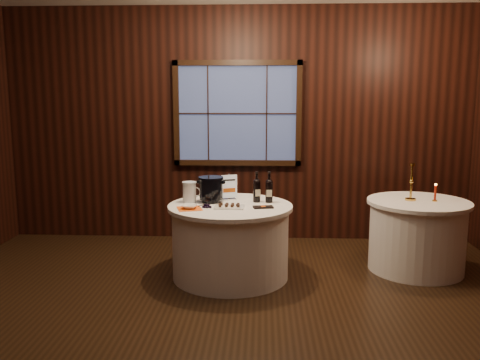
{
  "coord_description": "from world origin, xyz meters",
  "views": [
    {
      "loc": [
        0.33,
        -4.08,
        1.88
      ],
      "look_at": [
        0.1,
        0.9,
        1.05
      ],
      "focal_mm": 38.0,
      "sensor_mm": 36.0,
      "label": 1
    }
  ],
  "objects_px": {
    "side_table": "(417,235)",
    "glass_pitcher": "(190,192)",
    "main_table": "(230,241)",
    "cracker_bowl": "(189,207)",
    "ice_bucket": "(211,189)",
    "port_bottle_left": "(257,189)",
    "red_candle": "(435,194)",
    "chocolate_box": "(263,207)",
    "grape_bunch": "(207,206)",
    "port_bottle_right": "(269,189)",
    "sign_stand": "(229,191)",
    "brass_candlestick": "(411,187)",
    "chocolate_plate": "(229,206)"
  },
  "relations": [
    {
      "from": "ice_bucket",
      "to": "glass_pitcher",
      "type": "xyz_separation_m",
      "value": [
        -0.22,
        -0.02,
        -0.03
      ]
    },
    {
      "from": "glass_pitcher",
      "to": "red_candle",
      "type": "height_order",
      "value": "glass_pitcher"
    },
    {
      "from": "main_table",
      "to": "sign_stand",
      "type": "xyz_separation_m",
      "value": [
        -0.03,
        0.25,
        0.48
      ]
    },
    {
      "from": "main_table",
      "to": "red_candle",
      "type": "bearing_deg",
      "value": 7.08
    },
    {
      "from": "sign_stand",
      "to": "cracker_bowl",
      "type": "bearing_deg",
      "value": -148.62
    },
    {
      "from": "port_bottle_left",
      "to": "brass_candlestick",
      "type": "height_order",
      "value": "brass_candlestick"
    },
    {
      "from": "chocolate_box",
      "to": "brass_candlestick",
      "type": "distance_m",
      "value": 1.64
    },
    {
      "from": "port_bottle_left",
      "to": "chocolate_box",
      "type": "bearing_deg",
      "value": -96.58
    },
    {
      "from": "port_bottle_left",
      "to": "grape_bunch",
      "type": "height_order",
      "value": "port_bottle_left"
    },
    {
      "from": "side_table",
      "to": "sign_stand",
      "type": "xyz_separation_m",
      "value": [
        -2.03,
        -0.05,
        0.48
      ]
    },
    {
      "from": "sign_stand",
      "to": "grape_bunch",
      "type": "distance_m",
      "value": 0.45
    },
    {
      "from": "side_table",
      "to": "glass_pitcher",
      "type": "bearing_deg",
      "value": -175.48
    },
    {
      "from": "cracker_bowl",
      "to": "brass_candlestick",
      "type": "distance_m",
      "value": 2.37
    },
    {
      "from": "red_candle",
      "to": "chocolate_plate",
      "type": "bearing_deg",
      "value": -169.18
    },
    {
      "from": "sign_stand",
      "to": "glass_pitcher",
      "type": "height_order",
      "value": "sign_stand"
    },
    {
      "from": "main_table",
      "to": "glass_pitcher",
      "type": "relative_size",
      "value": 5.89
    },
    {
      "from": "chocolate_plate",
      "to": "red_candle",
      "type": "xyz_separation_m",
      "value": [
        2.16,
        0.41,
        0.06
      ]
    },
    {
      "from": "sign_stand",
      "to": "port_bottle_left",
      "type": "bearing_deg",
      "value": -38.28
    },
    {
      "from": "glass_pitcher",
      "to": "grape_bunch",
      "type": "bearing_deg",
      "value": -38.53
    },
    {
      "from": "main_table",
      "to": "brass_candlestick",
      "type": "distance_m",
      "value": 2.01
    },
    {
      "from": "port_bottle_left",
      "to": "grape_bunch",
      "type": "xyz_separation_m",
      "value": [
        -0.49,
        -0.3,
        -0.12
      ]
    },
    {
      "from": "main_table",
      "to": "chocolate_box",
      "type": "height_order",
      "value": "chocolate_box"
    },
    {
      "from": "sign_stand",
      "to": "ice_bucket",
      "type": "distance_m",
      "value": 0.22
    },
    {
      "from": "main_table",
      "to": "ice_bucket",
      "type": "xyz_separation_m",
      "value": [
        -0.21,
        0.13,
        0.52
      ]
    },
    {
      "from": "ice_bucket",
      "to": "port_bottle_right",
      "type": "bearing_deg",
      "value": 0.64
    },
    {
      "from": "main_table",
      "to": "port_bottle_left",
      "type": "height_order",
      "value": "port_bottle_left"
    },
    {
      "from": "glass_pitcher",
      "to": "cracker_bowl",
      "type": "relative_size",
      "value": 1.41
    },
    {
      "from": "chocolate_plate",
      "to": "glass_pitcher",
      "type": "bearing_deg",
      "value": 149.79
    },
    {
      "from": "glass_pitcher",
      "to": "ice_bucket",
      "type": "bearing_deg",
      "value": 17.15
    },
    {
      "from": "red_candle",
      "to": "port_bottle_left",
      "type": "bearing_deg",
      "value": -176.56
    },
    {
      "from": "chocolate_box",
      "to": "grape_bunch",
      "type": "height_order",
      "value": "grape_bunch"
    },
    {
      "from": "grape_bunch",
      "to": "red_candle",
      "type": "relative_size",
      "value": 0.83
    },
    {
      "from": "port_bottle_left",
      "to": "main_table",
      "type": "bearing_deg",
      "value": -170.46
    },
    {
      "from": "glass_pitcher",
      "to": "chocolate_plate",
      "type": "bearing_deg",
      "value": -18.58
    },
    {
      "from": "chocolate_plate",
      "to": "cracker_bowl",
      "type": "height_order",
      "value": "same"
    },
    {
      "from": "port_bottle_left",
      "to": "red_candle",
      "type": "height_order",
      "value": "port_bottle_left"
    },
    {
      "from": "main_table",
      "to": "cracker_bowl",
      "type": "bearing_deg",
      "value": -152.26
    },
    {
      "from": "sign_stand",
      "to": "chocolate_box",
      "type": "height_order",
      "value": "sign_stand"
    },
    {
      "from": "side_table",
      "to": "ice_bucket",
      "type": "bearing_deg",
      "value": -175.58
    },
    {
      "from": "ice_bucket",
      "to": "chocolate_box",
      "type": "height_order",
      "value": "ice_bucket"
    },
    {
      "from": "port_bottle_right",
      "to": "main_table",
      "type": "bearing_deg",
      "value": -162.05
    },
    {
      "from": "port_bottle_left",
      "to": "chocolate_plate",
      "type": "bearing_deg",
      "value": -152.37
    },
    {
      "from": "grape_bunch",
      "to": "red_candle",
      "type": "height_order",
      "value": "red_candle"
    },
    {
      "from": "brass_candlestick",
      "to": "ice_bucket",
      "type": "bearing_deg",
      "value": -175.07
    },
    {
      "from": "chocolate_box",
      "to": "red_candle",
      "type": "distance_m",
      "value": 1.86
    },
    {
      "from": "sign_stand",
      "to": "grape_bunch",
      "type": "xyz_separation_m",
      "value": [
        -0.19,
        -0.39,
        -0.08
      ]
    },
    {
      "from": "side_table",
      "to": "chocolate_box",
      "type": "height_order",
      "value": "chocolate_box"
    },
    {
      "from": "port_bottle_left",
      "to": "chocolate_plate",
      "type": "relative_size",
      "value": 1.08
    },
    {
      "from": "chocolate_box",
      "to": "chocolate_plate",
      "type": "bearing_deg",
      "value": 171.53
    },
    {
      "from": "port_bottle_right",
      "to": "glass_pitcher",
      "type": "xyz_separation_m",
      "value": [
        -0.83,
        -0.03,
        -0.03
      ]
    }
  ]
}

